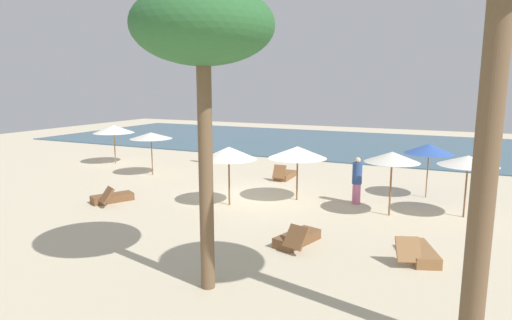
{
  "coord_description": "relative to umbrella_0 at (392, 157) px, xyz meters",
  "views": [
    {
      "loc": [
        6.97,
        -14.6,
        4.37
      ],
      "look_at": [
        -0.94,
        2.26,
        1.1
      ],
      "focal_mm": 30.25,
      "sensor_mm": 36.0,
      "label": 1
    }
  ],
  "objects": [
    {
      "name": "ground_plane",
      "position": [
        -5.09,
        -0.03,
        -2.0
      ],
      "size": [
        60.0,
        60.0,
        0.0
      ],
      "primitive_type": "plane",
      "color": "beige"
    },
    {
      "name": "ocean_water",
      "position": [
        -5.09,
        16.97,
        -1.97
      ],
      "size": [
        48.0,
        16.0,
        0.06
      ],
      "primitive_type": "cube",
      "color": "#3D6075",
      "rests_on": "ground_plane"
    },
    {
      "name": "umbrella_0",
      "position": [
        0.0,
        0.0,
        0.0
      ],
      "size": [
        1.82,
        1.82,
        2.18
      ],
      "color": "brown",
      "rests_on": "ground_plane"
    },
    {
      "name": "umbrella_1",
      "position": [
        -15.38,
        3.57,
        -0.07
      ],
      "size": [
        2.23,
        2.23,
        2.15
      ],
      "color": "olive",
      "rests_on": "ground_plane"
    },
    {
      "name": "umbrella_2",
      "position": [
        -5.52,
        -1.16,
        -0.07
      ],
      "size": [
        2.02,
        2.02,
        2.16
      ],
      "color": "brown",
      "rests_on": "ground_plane"
    },
    {
      "name": "umbrella_3",
      "position": [
        -11.48,
        1.92,
        -0.07
      ],
      "size": [
        2.03,
        2.03,
        2.09
      ],
      "color": "brown",
      "rests_on": "ground_plane"
    },
    {
      "name": "umbrella_4",
      "position": [
        -3.51,
        0.55,
        -0.15
      ],
      "size": [
        2.22,
        2.22,
        2.08
      ],
      "color": "brown",
      "rests_on": "ground_plane"
    },
    {
      "name": "umbrella_5",
      "position": [
        0.95,
        3.06,
        -0.07
      ],
      "size": [
        1.84,
        1.84,
        2.12
      ],
      "color": "olive",
      "rests_on": "ground_plane"
    },
    {
      "name": "umbrella_6",
      "position": [
        2.28,
        0.85,
        -0.08
      ],
      "size": [
        1.9,
        1.9,
        2.09
      ],
      "color": "brown",
      "rests_on": "ground_plane"
    },
    {
      "name": "lounger_0",
      "position": [
        1.24,
        -3.51,
        -1.83
      ],
      "size": [
        1.14,
        1.77,
        0.71
      ],
      "color": "olive",
      "rests_on": "ground_plane"
    },
    {
      "name": "lounger_1",
      "position": [
        -9.71,
        -2.71,
        -1.83
      ],
      "size": [
        1.31,
        1.75,
        0.71
      ],
      "color": "brown",
      "rests_on": "ground_plane"
    },
    {
      "name": "lounger_3",
      "position": [
        -5.31,
        3.88,
        -1.83
      ],
      "size": [
        0.64,
        1.64,
        0.75
      ],
      "color": "brown",
      "rests_on": "ground_plane"
    },
    {
      "name": "lounger_4",
      "position": [
        -1.91,
        -3.85,
        -1.83
      ],
      "size": [
        1.03,
        1.77,
        0.71
      ],
      "color": "brown",
      "rests_on": "ground_plane"
    },
    {
      "name": "person_0",
      "position": [
        -1.33,
        0.98,
        -1.12
      ],
      "size": [
        0.49,
        0.49,
        1.75
      ],
      "color": "#D17299",
      "rests_on": "ground_plane"
    },
    {
      "name": "person_1",
      "position": [
        -10.55,
        5.77,
        -1.09
      ],
      "size": [
        0.4,
        0.4,
        1.76
      ],
      "color": "white",
      "rests_on": "ground_plane"
    },
    {
      "name": "palm_0",
      "position": [
        -2.8,
        -7.1,
        3.41
      ],
      "size": [
        2.86,
        2.86,
        6.3
      ],
      "color": "brown",
      "rests_on": "ground_plane"
    }
  ]
}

